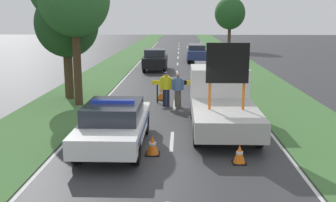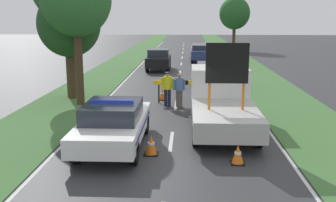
{
  "view_description": "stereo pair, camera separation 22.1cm",
  "coord_description": "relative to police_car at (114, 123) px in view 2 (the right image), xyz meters",
  "views": [
    {
      "loc": [
        0.28,
        -12.08,
        4.12
      ],
      "look_at": [
        -0.17,
        1.94,
        1.1
      ],
      "focal_mm": 42.0,
      "sensor_mm": 36.0,
      "label": 1
    },
    {
      "loc": [
        0.5,
        -12.07,
        4.12
      ],
      "look_at": [
        -0.17,
        1.94,
        1.1
      ],
      "focal_mm": 42.0,
      "sensor_mm": 36.0,
      "label": 2
    }
  ],
  "objects": [
    {
      "name": "ground_plane",
      "position": [
        1.82,
        0.05,
        -0.79
      ],
      "size": [
        160.0,
        160.0,
        0.0
      ],
      "primitive_type": "plane",
      "color": "#333335"
    },
    {
      "name": "lane_markings",
      "position": [
        1.82,
        18.38,
        -0.78
      ],
      "size": [
        7.19,
        71.35,
        0.01
      ],
      "color": "silver",
      "rests_on": "ground"
    },
    {
      "name": "grass_verge_left",
      "position": [
        -3.53,
        20.05,
        -0.77
      ],
      "size": [
        3.41,
        120.0,
        0.03
      ],
      "color": "#427038",
      "rests_on": "ground"
    },
    {
      "name": "grass_verge_right",
      "position": [
        7.17,
        20.05,
        -0.77
      ],
      "size": [
        3.41,
        120.0,
        0.03
      ],
      "color": "#427038",
      "rests_on": "ground"
    },
    {
      "name": "police_car",
      "position": [
        0.0,
        0.0,
        0.0
      ],
      "size": [
        1.93,
        4.91,
        1.58
      ],
      "rotation": [
        0.0,
        0.0,
        -0.09
      ],
      "color": "white",
      "rests_on": "ground"
    },
    {
      "name": "work_truck",
      "position": [
        3.65,
        2.57,
        0.27
      ],
      "size": [
        2.23,
        5.68,
        3.29
      ],
      "rotation": [
        0.0,
        0.0,
        3.18
      ],
      "color": "white",
      "rests_on": "ground"
    },
    {
      "name": "road_barrier",
      "position": [
        1.98,
        6.65,
        0.13
      ],
      "size": [
        2.51,
        0.08,
        1.12
      ],
      "rotation": [
        0.0,
        0.0,
        -0.14
      ],
      "color": "black",
      "rests_on": "ground"
    },
    {
      "name": "police_officer",
      "position": [
        1.43,
        5.96,
        0.18
      ],
      "size": [
        0.58,
        0.37,
        1.62
      ],
      "rotation": [
        0.0,
        0.0,
        2.67
      ],
      "color": "#191E38",
      "rests_on": "ground"
    },
    {
      "name": "pedestrian_civilian",
      "position": [
        1.98,
        5.88,
        0.13
      ],
      "size": [
        0.56,
        0.36,
        1.56
      ],
      "rotation": [
        0.0,
        0.0,
        0.32
      ],
      "color": "brown",
      "rests_on": "ground"
    },
    {
      "name": "traffic_cone_near_police",
      "position": [
        3.8,
        -1.33,
        -0.51
      ],
      "size": [
        0.4,
        0.4,
        0.56
      ],
      "color": "black",
      "rests_on": "ground"
    },
    {
      "name": "traffic_cone_centre_front",
      "position": [
        -0.07,
        3.12,
        -0.45
      ],
      "size": [
        0.49,
        0.49,
        0.67
      ],
      "color": "black",
      "rests_on": "ground"
    },
    {
      "name": "traffic_cone_near_truck",
      "position": [
        1.12,
        7.38,
        -0.49
      ],
      "size": [
        0.44,
        0.44,
        0.61
      ],
      "color": "black",
      "rests_on": "ground"
    },
    {
      "name": "traffic_cone_behind_barrier",
      "position": [
        -0.06,
        5.78,
        -0.53
      ],
      "size": [
        0.37,
        0.37,
        0.52
      ],
      "color": "black",
      "rests_on": "ground"
    },
    {
      "name": "traffic_cone_lane_edge",
      "position": [
        1.26,
        -0.69,
        -0.48
      ],
      "size": [
        0.44,
        0.44,
        0.61
      ],
      "color": "black",
      "rests_on": "ground"
    },
    {
      "name": "queued_car_suv_grey",
      "position": [
        3.81,
        11.42,
        -0.02
      ],
      "size": [
        1.94,
        4.21,
        1.44
      ],
      "rotation": [
        0.0,
        0.0,
        3.14
      ],
      "color": "slate",
      "rests_on": "ground"
    },
    {
      "name": "queued_car_sedan_black",
      "position": [
        0.12,
        18.46,
        0.06
      ],
      "size": [
        1.78,
        3.92,
        1.65
      ],
      "rotation": [
        0.0,
        0.0,
        3.14
      ],
      "color": "black",
      "rests_on": "ground"
    },
    {
      "name": "queued_car_hatch_blue",
      "position": [
        3.56,
        24.6,
        0.05
      ],
      "size": [
        1.73,
        4.55,
        1.58
      ],
      "rotation": [
        0.0,
        0.0,
        3.14
      ],
      "color": "navy",
      "rests_on": "ground"
    },
    {
      "name": "queued_car_van_white",
      "position": [
        3.69,
        30.04,
        -0.08
      ],
      "size": [
        1.78,
        3.96,
        1.34
      ],
      "rotation": [
        0.0,
        0.0,
        3.14
      ],
      "color": "silver",
      "rests_on": "ground"
    },
    {
      "name": "roadside_tree_near_left",
      "position": [
        8.12,
        37.63,
        3.7
      ],
      "size": [
        3.74,
        3.74,
        6.48
      ],
      "color": "#42301E",
      "rests_on": "ground"
    },
    {
      "name": "roadside_tree_mid_left",
      "position": [
        -2.72,
        6.03,
        4.07
      ],
      "size": [
        3.22,
        3.22,
        6.59
      ],
      "color": "#42301E",
      "rests_on": "ground"
    },
    {
      "name": "roadside_tree_mid_right",
      "position": [
        -3.52,
        7.46,
        2.95
      ],
      "size": [
        3.1,
        3.1,
        5.39
      ],
      "color": "#42301E",
      "rests_on": "ground"
    }
  ]
}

